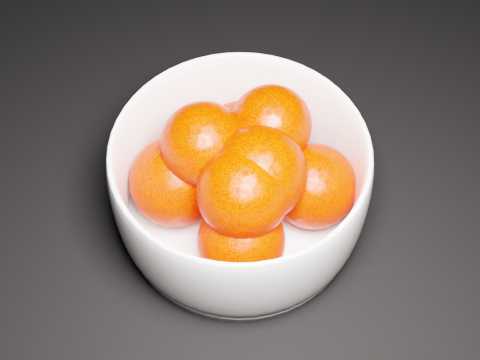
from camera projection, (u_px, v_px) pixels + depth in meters
The scene contains 2 objects.
bowl at pixel (240, 184), 0.60m from camera, with size 0.23×0.23×0.11m.
orange_pile at pixel (242, 175), 0.59m from camera, with size 0.19×0.17×0.13m.
Camera 1 is at (-0.07, -0.04, 0.56)m, focal length 50.00 mm.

